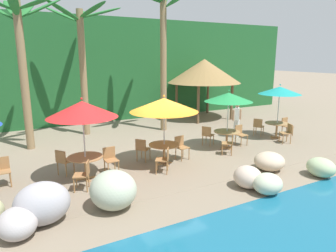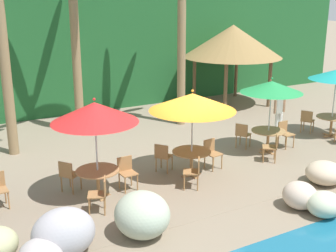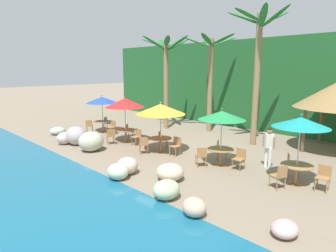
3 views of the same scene
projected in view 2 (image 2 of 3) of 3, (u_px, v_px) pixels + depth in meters
The scene contains 25 objects.
ground_plane at pixel (191, 171), 13.13m from camera, with size 120.00×120.00×0.00m, color gray.
terrace_deck at pixel (191, 171), 13.13m from camera, with size 18.00×5.20×0.01m.
foliage_backdrop at pixel (83, 40), 19.78m from camera, with size 28.00×2.40×6.00m.
rock_seawall at pixel (192, 211), 9.89m from camera, with size 15.70×2.75×1.00m.
umbrella_red at pixel (95, 112), 10.83m from camera, with size 2.15×2.15×2.61m.
dining_table_red at pixel (98, 175), 11.30m from camera, with size 1.10×1.10×0.74m.
chair_red_seaward at pixel (127, 170), 11.82m from camera, with size 0.43×0.44×0.87m.
chair_red_inland at pixel (68, 174), 11.60m from camera, with size 0.59×0.59×0.87m.
chair_red_left at pixel (100, 192), 10.53m from camera, with size 0.56×0.55×0.87m.
umbrella_orange at pixel (192, 102), 12.19m from camera, with size 2.41×2.41×2.51m.
dining_table_orange at pixel (192, 155), 12.63m from camera, with size 1.10×1.10×0.74m.
chair_orange_seaward at pixel (211, 152), 13.23m from camera, with size 0.48×0.48×0.87m.
chair_orange_inland at pixel (163, 155), 12.91m from camera, with size 0.59×0.59×0.87m.
chair_orange_left at pixel (195, 170), 11.84m from camera, with size 0.59×0.59×0.87m.
umbrella_green at pixel (272, 87), 14.06m from camera, with size 1.98×1.98×2.48m.
dining_table_green at pixel (268, 134), 14.51m from camera, with size 1.10×1.10×0.74m.
chair_green_seaward at pixel (285, 132), 15.05m from camera, with size 0.44×0.45×0.87m.
chair_green_inland at pixel (242, 134), 14.89m from camera, with size 0.58×0.58×0.87m.
chair_green_left at pixel (273, 146), 13.73m from camera, with size 0.60×0.59×0.87m.
dining_table_teal at pixel (332, 120), 16.11m from camera, with size 1.10×1.10×0.74m.
chair_teal_inland at pixel (307, 120), 16.51m from camera, with size 0.57×0.57×0.87m.
palm_tree_nearest at pixel (0, 19), 13.35m from camera, with size 3.54×3.56×6.17m.
palm_tree_second at pixel (74, 19), 15.75m from camera, with size 3.67×3.77×6.17m.
palapa_hut at pixel (233, 41), 20.11m from camera, with size 4.47×4.47×3.64m.
waiter_in_white at pixel (279, 109), 16.13m from camera, with size 0.52×0.39×1.70m.
Camera 2 is at (-6.57, -10.30, 5.05)m, focal length 47.86 mm.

